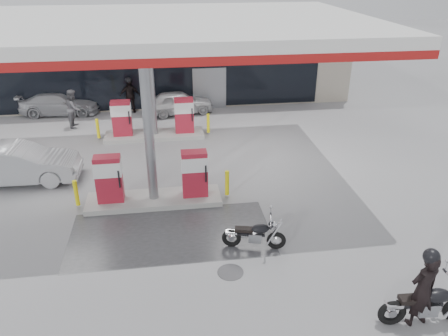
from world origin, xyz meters
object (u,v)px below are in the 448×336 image
object	(u,v)px
main_motorcycle	(427,305)
parked_motorcycle	(255,235)
attendant	(74,108)
biker_main	(423,290)
hatchback_silver	(18,164)
sedan_white	(179,102)
parked_car_right	(231,87)
parked_car_left	(60,103)
biker_walking	(130,96)
pump_island_far	(154,122)
pump_island_near	(153,183)

from	to	relation	value
main_motorcycle	parked_motorcycle	bearing A→B (deg)	137.96
parked_motorcycle	attendant	bearing A→B (deg)	134.70
biker_main	hatchback_silver	distance (m)	13.75
sedan_white	parked_car_right	size ratio (longest dim) A/B	0.89
biker_main	sedan_white	xyz separation A→B (m)	(-4.61, 15.52, -0.34)
hatchback_silver	parked_car_left	world-z (taller)	hatchback_silver
biker_main	sedan_white	distance (m)	16.19
main_motorcycle	parked_car_right	bearing A→B (deg)	98.63
parked_motorcycle	attendant	xyz separation A→B (m)	(-6.67, 10.97, 0.51)
biker_walking	biker_main	bearing A→B (deg)	-77.27
biker_main	parked_motorcycle	size ratio (longest dim) A/B	1.05
pump_island_far	hatchback_silver	world-z (taller)	pump_island_far
pump_island_near	hatchback_silver	distance (m)	5.36
pump_island_near	attendant	bearing A→B (deg)	115.60
hatchback_silver	parked_car_left	distance (m)	7.80
main_motorcycle	biker_main	size ratio (longest dim) A/B	1.14
biker_main	parked_motorcycle	bearing A→B (deg)	-57.46
hatchback_silver	parked_car_left	bearing A→B (deg)	1.28
main_motorcycle	attendant	world-z (taller)	attendant
attendant	hatchback_silver	distance (m)	5.86
pump_island_near	sedan_white	bearing A→B (deg)	82.04
parked_car_left	biker_walking	size ratio (longest dim) A/B	2.26
main_motorcycle	hatchback_silver	world-z (taller)	hatchback_silver
pump_island_far	parked_car_left	distance (m)	6.33
pump_island_near	biker_main	bearing A→B (deg)	-46.97
pump_island_far	parked_car_right	distance (m)	7.50
pump_island_far	biker_walking	bearing A→B (deg)	108.21
parked_motorcycle	parked_car_left	bearing A→B (deg)	134.23
sedan_white	parked_car_left	size ratio (longest dim) A/B	0.89
sedan_white	attendant	xyz separation A→B (m)	(-5.10, -1.24, 0.31)
parked_motorcycle	biker_main	bearing A→B (deg)	-34.02
pump_island_near	biker_walking	xyz separation A→B (m)	(-1.25, 9.80, 0.18)
sedan_white	hatchback_silver	size ratio (longest dim) A/B	0.82
sedan_white	biker_main	bearing A→B (deg)	-173.46
biker_walking	parked_car_right	bearing A→B (deg)	9.75
main_motorcycle	hatchback_silver	bearing A→B (deg)	145.84
pump_island_near	hatchback_silver	size ratio (longest dim) A/B	1.18
attendant	main_motorcycle	bearing A→B (deg)	-143.20
parked_motorcycle	hatchback_silver	world-z (taller)	hatchback_silver
main_motorcycle	parked_car_left	xyz separation A→B (m)	(-11.01, 16.33, 0.09)
sedan_white	parked_car_right	bearing A→B (deg)	-58.94
sedan_white	hatchback_silver	bearing A→B (deg)	128.57
pump_island_near	parked_car_left	world-z (taller)	pump_island_near
main_motorcycle	attendant	size ratio (longest dim) A/B	1.17
hatchback_silver	parked_car_right	distance (m)	13.57
biker_main	parked_car_right	distance (m)	18.38
pump_island_near	attendant	size ratio (longest dim) A/B	2.78
pump_island_far	attendant	bearing A→B (deg)	152.80
hatchback_silver	main_motorcycle	bearing A→B (deg)	-126.70
parked_car_right	biker_walking	world-z (taller)	biker_walking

